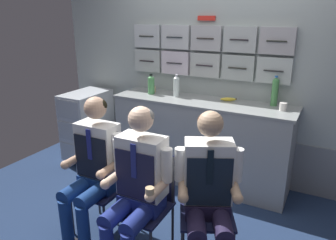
% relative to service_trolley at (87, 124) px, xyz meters
% --- Properties ---
extents(ground, '(4.80, 4.80, 0.04)m').
position_rel_service_trolley_xyz_m(ground, '(1.61, -0.93, -0.51)').
color(ground, '#1E2E4E').
extents(galley_bulkhead, '(4.20, 0.14, 2.15)m').
position_rel_service_trolley_xyz_m(galley_bulkhead, '(1.59, 0.44, 0.58)').
color(galley_bulkhead, '#A5B1AF').
rests_on(galley_bulkhead, ground).
extents(galley_counter, '(2.02, 0.53, 0.97)m').
position_rel_service_trolley_xyz_m(galley_counter, '(1.53, 0.16, -0.01)').
color(galley_counter, '#999F9E').
rests_on(galley_counter, ground).
extents(service_trolley, '(0.40, 0.65, 0.92)m').
position_rel_service_trolley_xyz_m(service_trolley, '(0.00, 0.00, 0.00)').
color(service_trolley, black).
rests_on(service_trolley, ground).
extents(folding_chair_left, '(0.40, 0.41, 0.83)m').
position_rel_service_trolley_xyz_m(folding_chair_left, '(1.11, -1.02, 0.02)').
color(folding_chair_left, '#2D2D33').
rests_on(folding_chair_left, ground).
extents(crew_member_left, '(0.49, 0.60, 1.24)m').
position_rel_service_trolley_xyz_m(crew_member_left, '(1.11, -1.18, 0.19)').
color(crew_member_left, black).
rests_on(crew_member_left, ground).
extents(folding_chair_center, '(0.41, 0.41, 0.83)m').
position_rel_service_trolley_xyz_m(folding_chair_center, '(1.60, -1.11, 0.02)').
color(folding_chair_center, '#2D2D33').
rests_on(folding_chair_center, ground).
extents(crew_member_center, '(0.50, 0.61, 1.25)m').
position_rel_service_trolley_xyz_m(crew_member_center, '(1.61, -1.27, 0.19)').
color(crew_member_center, black).
rests_on(crew_member_center, ground).
extents(folding_chair_right, '(0.53, 0.53, 0.83)m').
position_rel_service_trolley_xyz_m(folding_chair_right, '(2.04, -0.96, 0.02)').
color(folding_chair_right, '#2D2D33').
rests_on(folding_chair_right, ground).
extents(crew_member_right, '(0.57, 0.67, 1.24)m').
position_rel_service_trolley_xyz_m(crew_member_right, '(2.11, -1.10, 0.19)').
color(crew_member_right, black).
rests_on(crew_member_right, ground).
extents(water_bottle_short, '(0.07, 0.07, 0.31)m').
position_rel_service_trolley_xyz_m(water_bottle_short, '(2.26, 0.32, 0.62)').
color(water_bottle_short, '#509C54').
rests_on(water_bottle_short, galley_counter).
extents(water_bottle_tall, '(0.08, 0.08, 0.24)m').
position_rel_service_trolley_xyz_m(water_bottle_tall, '(0.89, 0.16, 0.59)').
color(water_bottle_tall, '#4D9754').
rests_on(water_bottle_tall, galley_counter).
extents(sparkling_bottle_green, '(0.07, 0.07, 0.25)m').
position_rel_service_trolley_xyz_m(sparkling_bottle_green, '(1.20, 0.19, 0.60)').
color(sparkling_bottle_green, silver).
rests_on(sparkling_bottle_green, galley_counter).
extents(paper_cup_tan, '(0.06, 0.06, 0.07)m').
position_rel_service_trolley_xyz_m(paper_cup_tan, '(0.86, 0.25, 0.52)').
color(paper_cup_tan, tan).
rests_on(paper_cup_tan, galley_counter).
extents(coffee_cup_white, '(0.07, 0.07, 0.08)m').
position_rel_service_trolley_xyz_m(coffee_cup_white, '(2.38, 0.19, 0.52)').
color(coffee_cup_white, white).
rests_on(coffee_cup_white, galley_counter).
extents(snack_banana, '(0.17, 0.10, 0.04)m').
position_rel_service_trolley_xyz_m(snack_banana, '(1.79, 0.27, 0.50)').
color(snack_banana, yellow).
rests_on(snack_banana, galley_counter).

